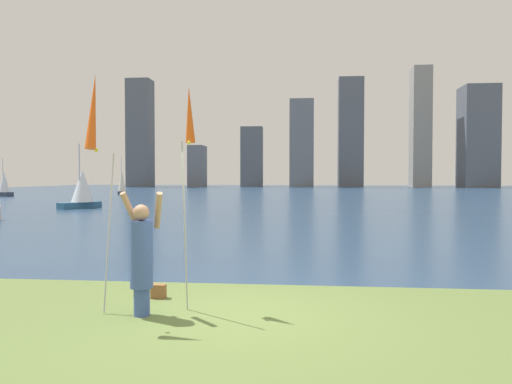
{
  "coord_description": "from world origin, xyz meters",
  "views": [
    {
      "loc": [
        1.02,
        -7.3,
        2.12
      ],
      "look_at": [
        -1.22,
        14.83,
        1.43
      ],
      "focal_mm": 34.21,
      "sensor_mm": 36.0,
      "label": 1
    }
  ],
  "objects_px": {
    "sailboat_2": "(122,182)",
    "sailboat_6": "(82,189)",
    "sailboat_8": "(4,185)",
    "kite_flag_right": "(189,122)",
    "person": "(142,255)",
    "bag": "(159,291)",
    "kite_flag_left": "(94,117)"
  },
  "relations": [
    {
      "from": "person",
      "to": "sailboat_6",
      "type": "relative_size",
      "value": 0.44
    },
    {
      "from": "kite_flag_left",
      "to": "bag",
      "type": "bearing_deg",
      "value": 67.88
    },
    {
      "from": "person",
      "to": "sailboat_6",
      "type": "xyz_separation_m",
      "value": [
        -12.6,
        24.49,
        0.37
      ]
    },
    {
      "from": "sailboat_2",
      "to": "person",
      "type": "bearing_deg",
      "value": -68.51
    },
    {
      "from": "kite_flag_left",
      "to": "sailboat_6",
      "type": "bearing_deg",
      "value": 115.84
    },
    {
      "from": "sailboat_2",
      "to": "sailboat_8",
      "type": "relative_size",
      "value": 1.1
    },
    {
      "from": "bag",
      "to": "sailboat_6",
      "type": "relative_size",
      "value": 0.06
    },
    {
      "from": "sailboat_6",
      "to": "sailboat_8",
      "type": "height_order",
      "value": "sailboat_6"
    },
    {
      "from": "bag",
      "to": "sailboat_2",
      "type": "xyz_separation_m",
      "value": [
        -19.93,
        49.71,
        1.32
      ]
    },
    {
      "from": "kite_flag_left",
      "to": "sailboat_6",
      "type": "height_order",
      "value": "sailboat_6"
    },
    {
      "from": "kite_flag_right",
      "to": "sailboat_2",
      "type": "xyz_separation_m",
      "value": [
        -20.61,
        50.21,
        -1.57
      ]
    },
    {
      "from": "kite_flag_left",
      "to": "kite_flag_right",
      "type": "relative_size",
      "value": 1.02
    },
    {
      "from": "bag",
      "to": "sailboat_2",
      "type": "relative_size",
      "value": 0.05
    },
    {
      "from": "sailboat_8",
      "to": "bag",
      "type": "bearing_deg",
      "value": -54.17
    },
    {
      "from": "bag",
      "to": "sailboat_8",
      "type": "relative_size",
      "value": 0.06
    },
    {
      "from": "sailboat_2",
      "to": "sailboat_8",
      "type": "distance_m",
      "value": 12.95
    },
    {
      "from": "person",
      "to": "kite_flag_left",
      "type": "relative_size",
      "value": 0.52
    },
    {
      "from": "person",
      "to": "kite_flag_right",
      "type": "distance_m",
      "value": 2.24
    },
    {
      "from": "sailboat_6",
      "to": "sailboat_8",
      "type": "xyz_separation_m",
      "value": [
        -17.69,
        18.45,
        -0.04
      ]
    },
    {
      "from": "bag",
      "to": "sailboat_6",
      "type": "distance_m",
      "value": 26.59
    },
    {
      "from": "sailboat_8",
      "to": "sailboat_6",
      "type": "bearing_deg",
      "value": -46.2
    },
    {
      "from": "sailboat_2",
      "to": "sailboat_6",
      "type": "relative_size",
      "value": 1.05
    },
    {
      "from": "kite_flag_left",
      "to": "sailboat_2",
      "type": "xyz_separation_m",
      "value": [
        -19.38,
        51.06,
        -1.55
      ]
    },
    {
      "from": "kite_flag_right",
      "to": "bag",
      "type": "height_order",
      "value": "kite_flag_right"
    },
    {
      "from": "kite_flag_right",
      "to": "sailboat_6",
      "type": "bearing_deg",
      "value": 118.93
    },
    {
      "from": "sailboat_2",
      "to": "sailboat_8",
      "type": "height_order",
      "value": "sailboat_2"
    },
    {
      "from": "kite_flag_right",
      "to": "sailboat_8",
      "type": "relative_size",
      "value": 0.86
    },
    {
      "from": "kite_flag_right",
      "to": "sailboat_2",
      "type": "height_order",
      "value": "sailboat_2"
    },
    {
      "from": "person",
      "to": "bag",
      "type": "xyz_separation_m",
      "value": [
        -0.07,
        1.07,
        -0.81
      ]
    },
    {
      "from": "sailboat_6",
      "to": "bag",
      "type": "bearing_deg",
      "value": -61.84
    },
    {
      "from": "kite_flag_right",
      "to": "sailboat_6",
      "type": "distance_m",
      "value": 27.38
    },
    {
      "from": "sailboat_6",
      "to": "sailboat_8",
      "type": "relative_size",
      "value": 1.04
    }
  ]
}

